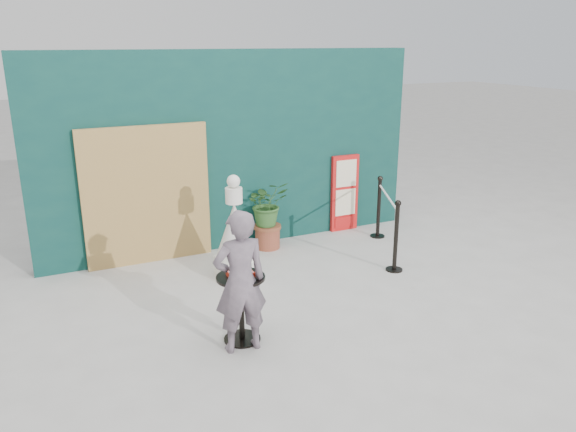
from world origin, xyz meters
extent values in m
plane|color=#ADAAA5|center=(0.00, 0.00, 0.00)|extent=(60.00, 60.00, 0.00)
cube|color=#0B3230|center=(0.00, 3.15, 1.50)|extent=(6.00, 0.30, 3.00)
cube|color=tan|center=(-1.40, 2.94, 1.00)|extent=(1.80, 0.08, 2.00)
imported|color=slate|center=(-1.09, 0.05, 0.77)|extent=(0.57, 0.39, 1.53)
cube|color=red|center=(1.90, 2.96, 0.65)|extent=(0.50, 0.06, 1.30)
cube|color=beige|center=(1.90, 2.92, 1.00)|extent=(0.38, 0.02, 0.45)
cube|color=beige|center=(1.90, 2.92, 0.50)|extent=(0.38, 0.02, 0.45)
cube|color=red|center=(1.90, 2.92, 0.15)|extent=(0.38, 0.02, 0.18)
cube|color=silver|center=(-0.47, 1.88, 0.13)|extent=(0.48, 0.48, 0.26)
cone|color=beige|center=(-0.47, 1.88, 0.66)|extent=(0.56, 0.56, 0.79)
cylinder|color=silver|center=(-0.47, 1.88, 1.16)|extent=(0.23, 0.23, 0.21)
sphere|color=silver|center=(-0.47, 1.88, 1.35)|extent=(0.18, 0.18, 0.18)
cylinder|color=black|center=(-1.02, 0.23, 0.01)|extent=(0.40, 0.40, 0.02)
cylinder|color=black|center=(-1.02, 0.23, 0.36)|extent=(0.06, 0.06, 0.72)
cylinder|color=black|center=(-1.02, 0.23, 0.73)|extent=(0.52, 0.52, 0.03)
cube|color=#AF2412|center=(-1.02, 0.23, 0.78)|extent=(0.26, 0.19, 0.05)
cube|color=red|center=(-1.02, 0.23, 0.80)|extent=(0.24, 0.17, 0.00)
cube|color=gold|center=(-1.06, 0.24, 0.82)|extent=(0.15, 0.14, 0.02)
cube|color=gold|center=(-0.97, 0.21, 0.82)|extent=(0.13, 0.13, 0.02)
cone|color=yellow|center=(-1.00, 0.28, 0.83)|extent=(0.06, 0.06, 0.06)
cylinder|color=brown|center=(0.37, 2.71, 0.16)|extent=(0.38, 0.38, 0.32)
cylinder|color=brown|center=(0.37, 2.71, 0.35)|extent=(0.43, 0.43, 0.05)
imported|color=#2D5825|center=(0.37, 2.71, 0.73)|extent=(0.63, 0.55, 0.70)
cylinder|color=black|center=(1.62, 1.10, 0.01)|extent=(0.24, 0.24, 0.02)
cylinder|color=black|center=(1.62, 1.10, 0.48)|extent=(0.06, 0.06, 0.96)
sphere|color=black|center=(1.62, 1.10, 0.99)|extent=(0.09, 0.09, 0.09)
cylinder|color=black|center=(2.22, 2.40, 0.01)|extent=(0.24, 0.24, 0.02)
cylinder|color=black|center=(2.22, 2.40, 0.48)|extent=(0.06, 0.06, 0.96)
sphere|color=black|center=(2.22, 2.40, 0.99)|extent=(0.09, 0.09, 0.09)
cylinder|color=silver|center=(1.92, 1.75, 0.88)|extent=(0.63, 1.31, 0.03)
camera|label=1|loc=(-2.91, -4.89, 3.12)|focal=35.00mm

